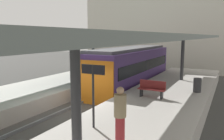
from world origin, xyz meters
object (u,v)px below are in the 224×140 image
at_px(commuter_train, 131,67).
at_px(platform_bench, 152,88).
at_px(platform_sign, 93,82).
at_px(litter_bin, 197,85).
at_px(passenger_near_bench, 120,115).

xyz_separation_m(commuter_train, platform_bench, (3.36, -5.03, -0.26)).
relative_size(commuter_train, platform_bench, 7.83).
distance_m(commuter_train, platform_sign, 10.26).
bearing_deg(commuter_train, platform_bench, -56.26).
relative_size(platform_bench, litter_bin, 1.75).
distance_m(commuter_train, passenger_near_bench, 11.36).
distance_m(platform_bench, passenger_near_bench, 5.61).
height_order(commuter_train, passenger_near_bench, commuter_train).
bearing_deg(platform_sign, commuter_train, 106.01).
bearing_deg(platform_sign, passenger_near_bench, -27.94).
bearing_deg(platform_bench, commuter_train, 123.74).
height_order(platform_sign, litter_bin, platform_sign).
relative_size(commuter_train, litter_bin, 13.70).
xyz_separation_m(commuter_train, platform_sign, (2.82, -9.83, 0.90)).
height_order(platform_sign, passenger_near_bench, platform_sign).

